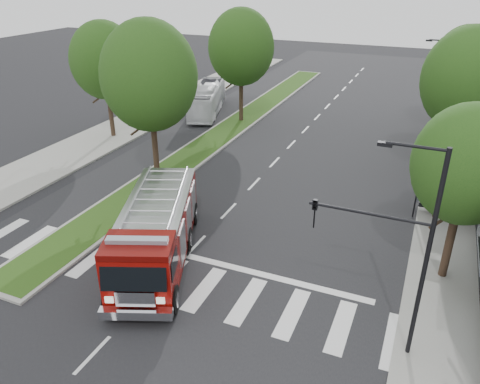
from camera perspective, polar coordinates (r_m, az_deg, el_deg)
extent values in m
plane|color=black|center=(23.84, -5.38, -6.50)|extent=(140.00, 140.00, 0.00)
cube|color=gray|center=(30.44, 25.70, -1.41)|extent=(5.00, 80.00, 0.15)
cube|color=gray|center=(38.92, -17.50, 5.73)|extent=(5.00, 80.00, 0.15)
cube|color=gray|center=(40.95, -0.97, 7.92)|extent=(3.00, 50.00, 0.14)
cube|color=#204012|center=(40.93, -0.97, 8.02)|extent=(2.60, 49.50, 0.02)
cylinder|color=black|center=(27.47, 20.66, -0.58)|extent=(0.08, 0.08, 2.50)
cylinder|color=black|center=(27.61, 26.40, -1.57)|extent=(0.08, 0.08, 2.50)
cylinder|color=black|center=(28.57, 20.85, 0.41)|extent=(0.08, 0.08, 2.50)
cylinder|color=black|center=(28.69, 26.36, -0.55)|extent=(0.08, 0.08, 2.50)
cube|color=black|center=(27.54, 24.05, 1.86)|extent=(3.20, 1.60, 0.12)
cube|color=#8C99A5|center=(28.67, 23.63, 0.10)|extent=(2.80, 0.04, 1.80)
cube|color=black|center=(28.34, 23.33, -1.83)|extent=(2.40, 0.40, 0.08)
cylinder|color=black|center=(22.43, 24.17, -5.59)|extent=(0.36, 0.36, 3.74)
ellipsoid|color=black|center=(20.90, 25.97, 3.02)|extent=(4.40, 4.40, 5.06)
cylinder|color=black|center=(33.31, 24.67, 5.07)|extent=(0.36, 0.36, 4.40)
ellipsoid|color=black|center=(32.20, 26.10, 12.21)|extent=(5.60, 5.60, 6.44)
cylinder|color=black|center=(42.95, 24.76, 9.07)|extent=(0.36, 0.36, 3.96)
ellipsoid|color=black|center=(42.15, 25.76, 14.08)|extent=(5.00, 5.00, 5.75)
cylinder|color=black|center=(30.27, -10.30, 5.35)|extent=(0.36, 0.36, 4.62)
ellipsoid|color=black|center=(29.02, -11.02, 13.72)|extent=(5.80, 5.80, 6.67)
cylinder|color=black|center=(42.12, 0.14, 11.45)|extent=(0.36, 0.36, 4.40)
ellipsoid|color=black|center=(41.25, 0.14, 17.24)|extent=(5.60, 5.60, 6.44)
cylinder|color=black|center=(39.47, -15.49, 9.35)|extent=(0.36, 0.36, 4.18)
ellipsoid|color=black|center=(38.56, -16.22, 15.16)|extent=(5.20, 5.20, 5.98)
cylinder|color=black|center=(16.56, 21.71, -8.03)|extent=(0.16, 0.16, 8.00)
cylinder|color=black|center=(14.87, 20.72, 5.20)|extent=(1.80, 0.10, 0.10)
cube|color=black|center=(14.93, 17.27, 5.60)|extent=(0.45, 0.20, 0.12)
cylinder|color=black|center=(15.92, 15.41, -2.57)|extent=(4.00, 0.10, 0.10)
imported|color=black|center=(16.36, 9.05, -2.68)|extent=(0.18, 0.22, 1.10)
cylinder|color=black|center=(38.56, 23.78, 10.69)|extent=(0.16, 0.16, 8.00)
cylinder|color=black|center=(37.86, 23.47, 16.59)|extent=(1.80, 0.10, 0.10)
cube|color=black|center=(37.89, 22.05, 16.75)|extent=(0.45, 0.20, 0.12)
cube|color=#550704|center=(22.74, -9.95, -6.95)|extent=(5.94, 9.56, 0.27)
cube|color=maroon|center=(22.88, -9.77, -3.34)|extent=(5.13, 7.52, 2.19)
cube|color=maroon|center=(19.36, -12.03, -9.52)|extent=(3.27, 2.84, 2.30)
cube|color=#B2B2B7|center=(22.35, -9.99, -0.77)|extent=(5.13, 7.52, 0.13)
cylinder|color=#B2B2B7|center=(22.47, -12.50, -0.23)|extent=(2.53, 6.14, 0.11)
cylinder|color=#B2B2B7|center=(22.08, -7.53, -0.29)|extent=(2.53, 6.14, 0.11)
cube|color=silver|center=(19.03, -12.56, -14.26)|extent=(2.79, 1.41, 0.38)
cube|color=#8C99A5|center=(18.56, -12.45, -5.79)|extent=(2.38, 1.25, 0.20)
cylinder|color=black|center=(20.07, -15.52, -12.42)|extent=(0.80, 1.26, 1.20)
cylinder|color=black|center=(19.52, -8.25, -12.86)|extent=(0.80, 1.26, 1.20)
cylinder|color=black|center=(23.70, -12.58, -5.58)|extent=(0.80, 1.26, 1.20)
cylinder|color=black|center=(23.23, -6.50, -5.76)|extent=(0.80, 1.26, 1.20)
cylinder|color=black|center=(25.91, -11.30, -2.55)|extent=(0.80, 1.26, 1.20)
cylinder|color=black|center=(25.48, -5.76, -2.65)|extent=(0.80, 1.26, 1.20)
imported|color=silver|center=(45.13, -4.01, 11.22)|extent=(4.97, 9.66, 2.63)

